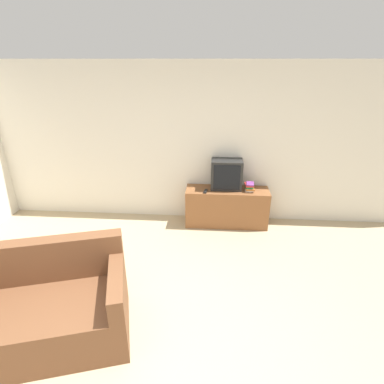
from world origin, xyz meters
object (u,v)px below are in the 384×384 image
remote_on_stand (206,191)px  television (226,174)px  book_stack (249,187)px  couch (38,313)px  tv_stand (227,207)px

remote_on_stand → television: bearing=28.4°
book_stack → remote_on_stand: 0.71m
television → couch: size_ratio=0.27×
book_stack → remote_on_stand: book_stack is taller
tv_stand → couch: couch is taller
television → remote_on_stand: (-0.33, -0.18, -0.23)m
book_stack → remote_on_stand: size_ratio=1.45×
tv_stand → couch: size_ratio=0.72×
television → book_stack: 0.42m
couch → book_stack: size_ratio=8.57×
couch → television: bearing=36.8°
remote_on_stand → book_stack: bearing=8.3°
television → remote_on_stand: television is taller
book_stack → television: bearing=168.4°
television → couch: television is taller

